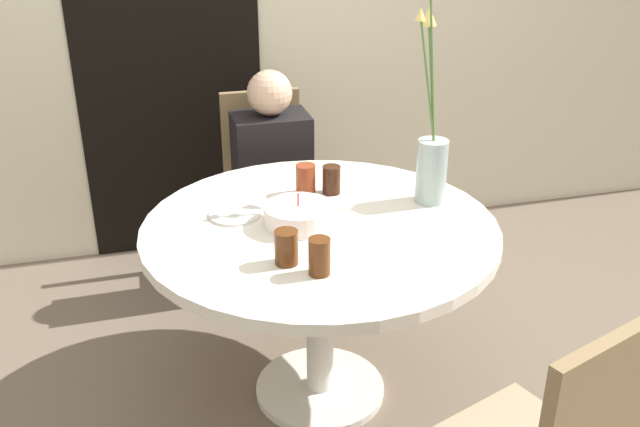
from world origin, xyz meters
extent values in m
plane|color=#6B5B4C|center=(0.00, 0.00, 0.00)|extent=(16.00, 16.00, 0.00)
cube|color=black|center=(-0.39, 1.38, 1.02)|extent=(0.90, 0.01, 2.05)
cylinder|color=silver|center=(0.00, 0.00, 0.70)|extent=(1.24, 1.24, 0.04)
cylinder|color=silver|center=(0.00, 0.00, 0.36)|extent=(0.10, 0.10, 0.65)
cylinder|color=silver|center=(0.00, 0.00, 0.01)|extent=(0.49, 0.49, 0.03)
cube|color=#9E896B|center=(0.01, 0.94, 0.42)|extent=(0.40, 0.40, 0.04)
cube|color=olive|center=(0.01, 1.12, 0.67)|extent=(0.38, 0.04, 0.46)
cylinder|color=olive|center=(-0.16, 0.77, 0.20)|extent=(0.03, 0.03, 0.40)
cylinder|color=olive|center=(0.18, 0.77, 0.20)|extent=(0.03, 0.03, 0.40)
cylinder|color=olive|center=(-0.16, 1.11, 0.20)|extent=(0.03, 0.03, 0.40)
cylinder|color=olive|center=(0.18, 1.11, 0.20)|extent=(0.03, 0.03, 0.40)
cube|color=olive|center=(0.37, -1.06, 0.67)|extent=(0.37, 0.16, 0.46)
cylinder|color=white|center=(-0.07, 0.01, 0.76)|extent=(0.24, 0.24, 0.07)
cylinder|color=#E54C4C|center=(-0.07, 0.01, 0.82)|extent=(0.01, 0.01, 0.04)
cylinder|color=#9EB2AD|center=(0.44, 0.08, 0.84)|extent=(0.11, 0.11, 0.24)
cylinder|color=#4C7538|center=(0.43, 0.11, 1.23)|extent=(0.03, 0.07, 0.54)
cylinder|color=#4C7538|center=(0.41, 0.11, 1.18)|extent=(0.06, 0.06, 0.44)
cone|color=#EFCC66|center=(0.39, 0.13, 1.39)|extent=(0.04, 0.04, 0.04)
cylinder|color=#4C7538|center=(0.44, 0.14, 1.17)|extent=(0.01, 0.12, 0.42)
cone|color=#EFCC66|center=(0.44, 0.19, 1.37)|extent=(0.06, 0.06, 0.06)
cylinder|color=silver|center=(-0.27, 0.14, 0.73)|extent=(0.18, 0.18, 0.01)
cylinder|color=#33190C|center=(0.11, 0.25, 0.78)|extent=(0.07, 0.07, 0.11)
cylinder|color=#51280F|center=(-0.17, -0.24, 0.78)|extent=(0.07, 0.07, 0.11)
cylinder|color=#51280F|center=(-0.09, -0.33, 0.78)|extent=(0.07, 0.07, 0.12)
cylinder|color=maroon|center=(0.02, 0.27, 0.78)|extent=(0.08, 0.08, 0.11)
cube|color=#383333|center=(0.01, 0.86, 0.22)|extent=(0.31, 0.24, 0.44)
cube|color=black|center=(0.01, 0.86, 0.65)|extent=(0.34, 0.24, 0.42)
sphere|color=#D1A889|center=(0.01, 0.86, 0.96)|extent=(0.20, 0.20, 0.20)
camera|label=1|loc=(-0.58, -2.13, 1.80)|focal=40.00mm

